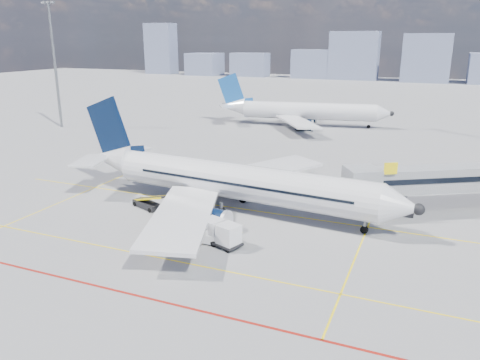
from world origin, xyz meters
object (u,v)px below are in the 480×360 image
at_px(cargo_dolly, 221,232).
at_px(ramp_worker, 240,236).
at_px(main_aircraft, 227,181).
at_px(second_aircraft, 301,111).
at_px(belt_loader, 148,203).
at_px(baggage_tug, 207,235).

distance_m(cargo_dolly, ramp_worker, 1.76).
relative_size(main_aircraft, ramp_worker, 22.13).
xyz_separation_m(main_aircraft, second_aircraft, (-6.54, 53.79, 0.00)).
height_order(second_aircraft, belt_loader, second_aircraft).
xyz_separation_m(cargo_dolly, ramp_worker, (1.61, 0.65, -0.31)).
bearing_deg(second_aircraft, ramp_worker, -88.99).
relative_size(cargo_dolly, belt_loader, 0.82).
xyz_separation_m(second_aircraft, belt_loader, (-1.61, -57.28, -2.65)).
height_order(main_aircraft, belt_loader, main_aircraft).
bearing_deg(ramp_worker, baggage_tug, 130.02).
bearing_deg(belt_loader, baggage_tug, -7.50).
bearing_deg(second_aircraft, baggage_tug, -91.70).
xyz_separation_m(cargo_dolly, belt_loader, (-11.61, 5.65, -0.65)).
relative_size(second_aircraft, baggage_tug, 16.74).
bearing_deg(main_aircraft, belt_loader, -151.73).
bearing_deg(baggage_tug, ramp_worker, 14.36).
distance_m(second_aircraft, baggage_tug, 63.66).
distance_m(baggage_tug, cargo_dolly, 1.41).
bearing_deg(cargo_dolly, belt_loader, 173.19).
xyz_separation_m(main_aircraft, baggage_tug, (2.14, -9.23, -2.47)).
xyz_separation_m(baggage_tug, cargo_dolly, (1.32, 0.09, 0.48)).
bearing_deg(belt_loader, cargo_dolly, -4.30).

